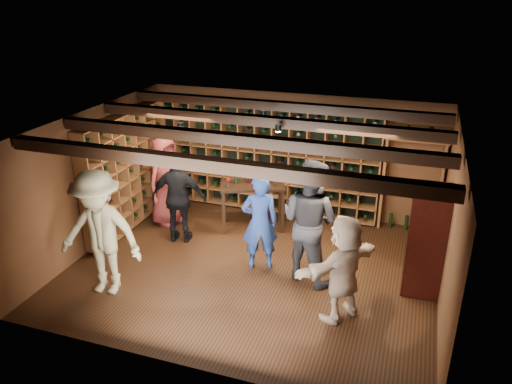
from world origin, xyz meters
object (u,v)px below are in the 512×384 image
(display_cabinet, at_px, (426,243))
(man_blue_shirt, at_px, (260,222))
(man_grey_suit, at_px, (309,221))
(guest_red_floral, at_px, (166,181))
(guest_beige, at_px, (343,268))
(guest_khaki, at_px, (100,233))
(tasting_table, at_px, (252,190))
(guest_woman_black, at_px, (179,198))

(display_cabinet, height_order, man_blue_shirt, display_cabinet)
(man_grey_suit, xyz_separation_m, guest_red_floral, (-3.12, 1.09, -0.12))
(man_blue_shirt, xyz_separation_m, guest_beige, (1.54, -0.94, -0.03))
(display_cabinet, xyz_separation_m, man_grey_suit, (-1.77, -0.16, 0.17))
(guest_red_floral, bearing_deg, guest_khaki, -159.00)
(man_grey_suit, bearing_deg, display_cabinet, -153.82)
(guest_khaki, bearing_deg, man_grey_suit, 18.90)
(man_grey_suit, height_order, guest_khaki, man_grey_suit)
(guest_beige, xyz_separation_m, tasting_table, (-2.14, 2.28, 0.01))
(guest_red_floral, distance_m, tasting_table, 1.72)
(display_cabinet, distance_m, guest_woman_black, 4.32)
(guest_khaki, height_order, tasting_table, guest_khaki)
(guest_beige, height_order, tasting_table, guest_beige)
(display_cabinet, bearing_deg, guest_red_floral, 169.33)
(man_blue_shirt, distance_m, guest_woman_black, 1.74)
(display_cabinet, bearing_deg, guest_woman_black, 175.90)
(guest_khaki, xyz_separation_m, tasting_table, (1.47, 2.79, -0.20))
(man_blue_shirt, height_order, guest_woman_black, guest_woman_black)
(guest_red_floral, height_order, guest_khaki, guest_khaki)
(tasting_table, bearing_deg, man_grey_suit, -66.20)
(display_cabinet, relative_size, guest_beige, 1.09)
(guest_red_floral, distance_m, guest_khaki, 2.48)
(display_cabinet, distance_m, guest_beige, 1.50)
(display_cabinet, height_order, guest_red_floral, guest_red_floral)
(guest_red_floral, bearing_deg, man_grey_suit, -93.07)
(guest_khaki, bearing_deg, tasting_table, 55.67)
(guest_khaki, distance_m, guest_beige, 3.65)
(man_grey_suit, xyz_separation_m, guest_woman_black, (-2.53, 0.47, -0.15))
(guest_red_floral, xyz_separation_m, guest_beige, (3.82, -1.96, -0.10))
(display_cabinet, xyz_separation_m, guest_woman_black, (-4.30, 0.31, 0.01))
(guest_beige, bearing_deg, man_blue_shirt, -85.16)
(guest_beige, relative_size, tasting_table, 1.17)
(guest_red_floral, height_order, guest_woman_black, guest_red_floral)
(man_blue_shirt, height_order, man_grey_suit, man_grey_suit)
(guest_red_floral, bearing_deg, man_blue_shirt, -98.10)
(guest_khaki, relative_size, guest_beige, 1.26)
(guest_woman_black, distance_m, guest_khaki, 1.90)
(man_blue_shirt, distance_m, guest_beige, 1.81)
(guest_red_floral, relative_size, guest_beige, 1.12)
(man_grey_suit, relative_size, guest_red_floral, 1.14)
(guest_woman_black, bearing_deg, tasting_table, -149.63)
(man_blue_shirt, height_order, guest_beige, man_blue_shirt)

